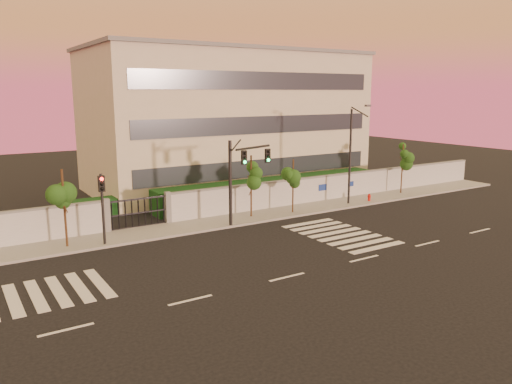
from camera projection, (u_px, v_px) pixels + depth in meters
ground at (287, 277)px, 23.57m from camera, size 120.00×120.00×0.00m
sidewalk at (192, 226)px, 32.25m from camera, size 60.00×3.00×0.15m
perimeter_wall at (183, 207)px, 33.35m from camera, size 60.00×0.36×2.20m
hedge_row at (181, 201)px, 36.23m from camera, size 41.00×4.25×1.80m
institutional_building at (226, 120)px, 45.30m from camera, size 24.40×12.40×12.25m
road_markings at (220, 261)px, 25.85m from camera, size 57.00×7.62×0.02m
street_tree_c at (63, 191)px, 27.24m from camera, size 1.55×1.23×4.50m
street_tree_d at (251, 172)px, 34.02m from camera, size 1.44×1.14×4.39m
street_tree_e at (293, 174)px, 35.25m from camera, size 1.36×1.08×3.96m
street_tree_f at (403, 158)px, 42.09m from camera, size 1.32×1.05×4.32m
traffic_signal_main at (240, 172)px, 31.97m from camera, size 3.48×1.31×5.62m
traffic_signal_secondary at (102, 201)px, 27.75m from camera, size 0.33×0.33×4.18m
streetlight_east at (352, 152)px, 37.71m from camera, size 0.46×1.86×7.72m
fire_hydrant at (369, 198)px, 39.45m from camera, size 0.29×0.27×0.72m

